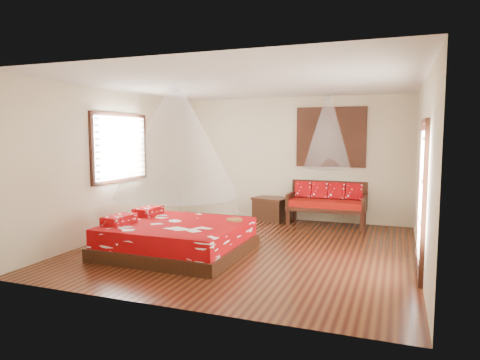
# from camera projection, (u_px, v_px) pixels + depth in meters

# --- Properties ---
(room) EXTENTS (5.54, 5.54, 2.84)m
(room) POSITION_uv_depth(u_px,v_px,m) (248.00, 167.00, 7.27)
(room) COLOR black
(room) RESTS_ON ground
(bed) EXTENTS (2.25, 2.04, 0.65)m
(bed) POSITION_uv_depth(u_px,v_px,m) (176.00, 238.00, 7.09)
(bed) COLOR black
(bed) RESTS_ON floor
(daybed) EXTENTS (1.65, 0.73, 0.94)m
(daybed) POSITION_uv_depth(u_px,v_px,m) (327.00, 201.00, 9.24)
(daybed) COLOR black
(daybed) RESTS_ON floor
(storage_chest) EXTENTS (0.89, 0.75, 0.53)m
(storage_chest) POSITION_uv_depth(u_px,v_px,m) (271.00, 209.00, 9.77)
(storage_chest) COLOR black
(storage_chest) RESTS_ON floor
(shutter_panel) EXTENTS (1.52, 0.06, 1.32)m
(shutter_panel) POSITION_uv_depth(u_px,v_px,m) (331.00, 137.00, 9.41)
(shutter_panel) COLOR black
(shutter_panel) RESTS_ON wall_back
(window_left) EXTENTS (0.10, 1.74, 1.34)m
(window_left) POSITION_uv_depth(u_px,v_px,m) (121.00, 148.00, 8.36)
(window_left) COLOR black
(window_left) RESTS_ON wall_left
(glazed_door) EXTENTS (0.08, 1.02, 2.16)m
(glazed_door) POSITION_uv_depth(u_px,v_px,m) (422.00, 200.00, 5.81)
(glazed_door) COLOR black
(glazed_door) RESTS_ON floor
(wine_tray) EXTENTS (0.27, 0.27, 0.22)m
(wine_tray) POSITION_uv_depth(u_px,v_px,m) (234.00, 217.00, 7.24)
(wine_tray) COLOR brown
(wine_tray) RESTS_ON bed
(mosquito_net_main) EXTENTS (2.04, 2.04, 1.80)m
(mosquito_net_main) POSITION_uv_depth(u_px,v_px,m) (176.00, 141.00, 6.91)
(mosquito_net_main) COLOR white
(mosquito_net_main) RESTS_ON ceiling
(mosquito_net_daybed) EXTENTS (0.99, 0.99, 1.50)m
(mosquito_net_daybed) POSITION_uv_depth(u_px,v_px,m) (328.00, 132.00, 8.96)
(mosquito_net_daybed) COLOR white
(mosquito_net_daybed) RESTS_ON ceiling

